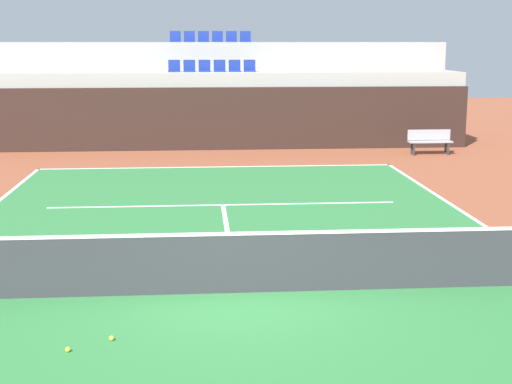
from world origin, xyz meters
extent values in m
plane|color=brown|center=(0.00, 0.00, 0.00)|extent=(80.00, 80.00, 0.00)
cube|color=#2D7238|center=(0.00, 0.00, 0.01)|extent=(11.00, 24.00, 0.01)
cube|color=white|center=(0.00, 11.95, 0.01)|extent=(11.00, 0.10, 0.00)
cube|color=white|center=(0.00, 6.40, 0.01)|extent=(8.26, 0.10, 0.00)
cube|color=white|center=(0.00, 3.20, 0.01)|extent=(0.10, 6.40, 0.00)
cube|color=black|center=(0.00, 15.87, 1.11)|extent=(18.52, 0.30, 2.23)
cube|color=#9E9E99|center=(0.00, 17.22, 1.36)|extent=(18.52, 2.40, 2.73)
cube|color=#9E9E99|center=(0.00, 19.62, 1.90)|extent=(18.52, 2.40, 3.81)
cube|color=navy|center=(-1.41, 17.22, 2.75)|extent=(0.44, 0.44, 0.04)
cube|color=navy|center=(-1.41, 17.42, 2.97)|extent=(0.44, 0.04, 0.40)
cube|color=navy|center=(-0.84, 17.22, 2.75)|extent=(0.44, 0.44, 0.04)
cube|color=navy|center=(-0.84, 17.42, 2.97)|extent=(0.44, 0.04, 0.40)
cube|color=navy|center=(-0.28, 17.22, 2.75)|extent=(0.44, 0.44, 0.04)
cube|color=navy|center=(-0.28, 17.42, 2.97)|extent=(0.44, 0.04, 0.40)
cube|color=navy|center=(0.28, 17.22, 2.75)|extent=(0.44, 0.44, 0.04)
cube|color=navy|center=(0.28, 17.42, 2.97)|extent=(0.44, 0.04, 0.40)
cube|color=navy|center=(0.84, 17.22, 2.75)|extent=(0.44, 0.44, 0.04)
cube|color=navy|center=(0.84, 17.42, 2.97)|extent=(0.44, 0.04, 0.40)
cube|color=navy|center=(1.41, 17.22, 2.75)|extent=(0.44, 0.44, 0.04)
cube|color=navy|center=(1.41, 17.42, 2.97)|extent=(0.44, 0.04, 0.40)
cube|color=navy|center=(-1.41, 19.62, 3.83)|extent=(0.44, 0.44, 0.04)
cube|color=navy|center=(-1.41, 19.82, 4.05)|extent=(0.44, 0.04, 0.40)
cube|color=navy|center=(-0.84, 19.62, 3.83)|extent=(0.44, 0.44, 0.04)
cube|color=navy|center=(-0.84, 19.82, 4.05)|extent=(0.44, 0.04, 0.40)
cube|color=navy|center=(-0.28, 19.62, 3.83)|extent=(0.44, 0.44, 0.04)
cube|color=navy|center=(-0.28, 19.82, 4.05)|extent=(0.44, 0.04, 0.40)
cube|color=navy|center=(0.28, 19.62, 3.83)|extent=(0.44, 0.44, 0.04)
cube|color=navy|center=(0.28, 19.82, 4.05)|extent=(0.44, 0.04, 0.40)
cube|color=navy|center=(0.84, 19.62, 3.83)|extent=(0.44, 0.44, 0.04)
cube|color=navy|center=(0.84, 19.82, 4.05)|extent=(0.44, 0.04, 0.40)
cube|color=navy|center=(1.41, 19.62, 3.83)|extent=(0.44, 0.44, 0.04)
cube|color=navy|center=(1.41, 19.82, 4.05)|extent=(0.44, 0.04, 0.40)
cube|color=#333338|center=(0.00, 0.00, 0.47)|extent=(10.90, 0.02, 0.92)
cube|color=white|center=(0.00, 0.00, 0.96)|extent=(10.90, 0.04, 0.05)
cube|color=#99999E|center=(7.40, 14.03, 0.45)|extent=(1.50, 0.40, 0.05)
cube|color=#99999E|center=(7.40, 14.21, 0.67)|extent=(1.50, 0.04, 0.36)
cube|color=#2D2D33|center=(6.80, 13.89, 0.21)|extent=(0.06, 0.06, 0.42)
cube|color=#2D2D33|center=(8.00, 13.89, 0.21)|extent=(0.06, 0.06, 0.42)
cube|color=#2D2D33|center=(6.80, 14.17, 0.21)|extent=(0.06, 0.06, 0.42)
cube|color=#2D2D33|center=(8.00, 14.17, 0.21)|extent=(0.06, 0.06, 0.42)
sphere|color=#CCE033|center=(-2.25, -2.11, 0.04)|extent=(0.07, 0.07, 0.07)
sphere|color=#CCE033|center=(-1.74, -1.78, 0.04)|extent=(0.07, 0.07, 0.07)
camera|label=1|loc=(-0.58, -11.15, 3.85)|focal=52.86mm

